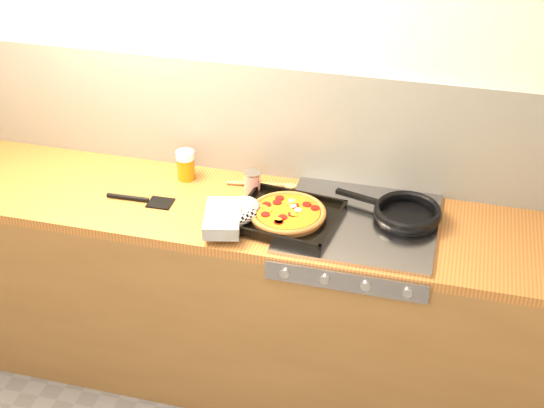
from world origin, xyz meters
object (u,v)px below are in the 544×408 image
(tomato_can, at_px, (252,183))
(juice_glass, at_px, (186,165))
(pizza_on_tray, at_px, (270,214))
(frying_pan, at_px, (406,213))

(tomato_can, bearing_deg, juice_glass, 171.68)
(tomato_can, relative_size, juice_glass, 0.76)
(tomato_can, bearing_deg, pizza_on_tray, -57.18)
(pizza_on_tray, xyz_separation_m, frying_pan, (0.51, 0.15, -0.00))
(juice_glass, bearing_deg, frying_pan, -5.81)
(frying_pan, bearing_deg, juice_glass, 174.19)
(frying_pan, height_order, juice_glass, juice_glass)
(pizza_on_tray, relative_size, juice_glass, 4.09)
(frying_pan, bearing_deg, pizza_on_tray, -163.72)
(juice_glass, bearing_deg, pizza_on_tray, -29.32)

